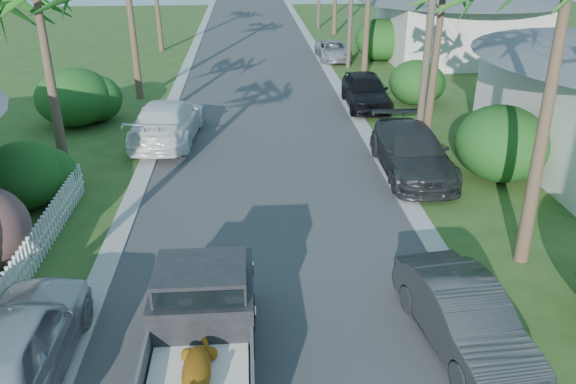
{
  "coord_description": "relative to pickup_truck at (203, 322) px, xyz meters",
  "views": [
    {
      "loc": [
        -0.58,
        -6.04,
        7.74
      ],
      "look_at": [
        0.4,
        7.4,
        1.4
      ],
      "focal_mm": 35.0,
      "sensor_mm": 36.0,
      "label": 1
    }
  ],
  "objects": [
    {
      "name": "curb_left",
      "position": [
        -2.74,
        22.4,
        -0.98
      ],
      "size": [
        0.6,
        100.0,
        0.06
      ],
      "primitive_type": "cube",
      "color": "#A5A39E",
      "rests_on": "ground"
    },
    {
      "name": "parked_car_lf",
      "position": [
        -2.23,
        12.94,
        -0.18
      ],
      "size": [
        2.78,
        5.86,
        1.65
      ],
      "primitive_type": "imported",
      "rotation": [
        0.0,
        0.0,
        3.06
      ],
      "color": "white",
      "rests_on": "ground"
    },
    {
      "name": "shrub_r_d",
      "position": [
        9.56,
        27.4,
        0.29
      ],
      "size": [
        3.2,
        3.52,
        2.6
      ],
      "primitive_type": "ellipsoid",
      "color": "#14461C",
      "rests_on": "ground"
    },
    {
      "name": "parked_car_rf",
      "position": [
        6.53,
        17.01,
        -0.21
      ],
      "size": [
        2.01,
        4.75,
        1.6
      ],
      "primitive_type": "imported",
      "rotation": [
        0.0,
        0.0,
        -0.02
      ],
      "color": "black",
      "rests_on": "ground"
    },
    {
      "name": "shrub_r_c",
      "position": [
        9.06,
        17.4,
        0.04
      ],
      "size": [
        2.6,
        2.86,
        2.1
      ],
      "primitive_type": "ellipsoid",
      "color": "#14461C",
      "rests_on": "ground"
    },
    {
      "name": "road",
      "position": [
        1.56,
        22.4,
        -1.0
      ],
      "size": [
        8.0,
        100.0,
        0.02
      ],
      "primitive_type": "cube",
      "color": "#38383A",
      "rests_on": "ground"
    },
    {
      "name": "picket_fence",
      "position": [
        -4.44,
        2.9,
        -0.51
      ],
      "size": [
        0.1,
        11.0,
        1.0
      ],
      "primitive_type": "cube",
      "color": "white",
      "rests_on": "ground"
    },
    {
      "name": "utility_pole_b",
      "position": [
        7.16,
        10.4,
        3.59
      ],
      "size": [
        1.6,
        0.26,
        9.0
      ],
      "color": "brown",
      "rests_on": "ground"
    },
    {
      "name": "shrub_r_b",
      "position": [
        9.36,
        8.4,
        0.24
      ],
      "size": [
        3.0,
        3.3,
        2.5
      ],
      "primitive_type": "ellipsoid",
      "color": "#14461C",
      "rests_on": "ground"
    },
    {
      "name": "house_right_far",
      "position": [
        14.56,
        27.4,
        1.11
      ],
      "size": [
        9.0,
        8.0,
        4.6
      ],
      "color": "silver",
      "rests_on": "ground"
    },
    {
      "name": "pickup_truck",
      "position": [
        0.0,
        0.0,
        0.0
      ],
      "size": [
        1.98,
        5.12,
        2.06
      ],
      "color": "black",
      "rests_on": "ground"
    },
    {
      "name": "curb_right",
      "position": [
        5.86,
        22.4,
        -0.98
      ],
      "size": [
        0.6,
        100.0,
        0.06
      ],
      "primitive_type": "cube",
      "color": "#A5A39E",
      "rests_on": "ground"
    },
    {
      "name": "shrub_l_d",
      "position": [
        -6.44,
        15.4,
        0.19
      ],
      "size": [
        3.2,
        3.52,
        2.4
      ],
      "primitive_type": "ellipsoid",
      "color": "#14461C",
      "rests_on": "ground"
    },
    {
      "name": "parked_car_ln",
      "position": [
        -3.44,
        -0.24,
        -0.2
      ],
      "size": [
        1.94,
        4.78,
        1.62
      ],
      "primitive_type": "imported",
      "rotation": [
        0.0,
        0.0,
        3.15
      ],
      "color": "silver",
      "rests_on": "ground"
    },
    {
      "name": "parked_car_rm",
      "position": [
        6.56,
        9.04,
        -0.23
      ],
      "size": [
        2.23,
        5.37,
        1.55
      ],
      "primitive_type": "imported",
      "rotation": [
        0.0,
        0.0,
        -0.01
      ],
      "color": "#292C2E",
      "rests_on": "ground"
    },
    {
      "name": "shrub_l_c",
      "position": [
        -5.84,
        7.4,
        -0.01
      ],
      "size": [
        2.4,
        2.64,
        2.0
      ],
      "primitive_type": "ellipsoid",
      "color": "#14461C",
      "rests_on": "ground"
    },
    {
      "name": "parked_car_rn",
      "position": [
        5.16,
        0.16,
        -0.33
      ],
      "size": [
        1.96,
        4.3,
        1.37
      ],
      "primitive_type": "imported",
      "rotation": [
        0.0,
        0.0,
        0.13
      ],
      "color": "#2D3032",
      "rests_on": "ground"
    },
    {
      "name": "parked_car_rd",
      "position": [
        6.56,
        27.75,
        -0.43
      ],
      "size": [
        2.01,
        4.23,
        1.17
      ],
      "primitive_type": "imported",
      "rotation": [
        0.0,
        0.0,
        0.02
      ],
      "color": "silver",
      "rests_on": "ground"
    }
  ]
}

